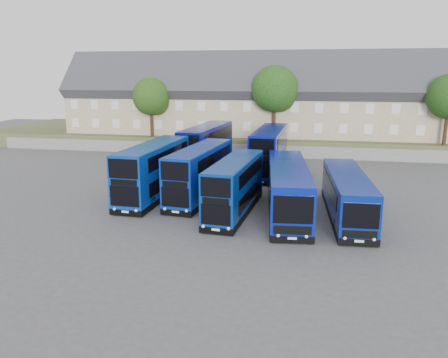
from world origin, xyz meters
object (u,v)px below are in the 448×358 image
tree_mid (276,91)px  tree_west (152,98)px  dd_front_left (154,172)px  coach_east_a (288,190)px  dd_front_mid (200,174)px

tree_mid → tree_west: bearing=-178.2°
dd_front_left → tree_west: size_ratio=1.47×
dd_front_left → tree_mid: bearing=71.3°
coach_east_a → tree_mid: 24.61m
coach_east_a → dd_front_left: bearing=163.8°
dd_front_mid → tree_west: (-11.50, 20.64, 4.97)m
dd_front_left → tree_mid: size_ratio=1.23×
dd_front_mid → tree_west: 24.15m
tree_west → tree_mid: bearing=1.8°
dd_front_left → tree_mid: tree_mid is taller
dd_front_mid → coach_east_a: size_ratio=0.82×
dd_front_mid → coach_east_a: 7.76m
dd_front_left → tree_west: 22.89m
tree_mid → dd_front_mid: bearing=-102.0°
coach_east_a → tree_mid: bearing=91.2°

